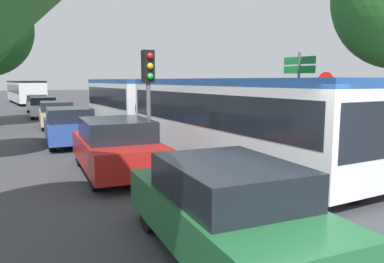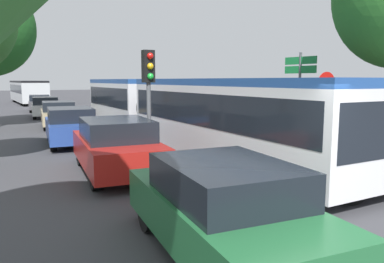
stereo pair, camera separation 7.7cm
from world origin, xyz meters
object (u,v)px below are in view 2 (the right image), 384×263
queued_car_white (45,107)px  queued_car_tan (58,114)px  city_bus_rear (28,90)px  direction_sign_post (300,80)px  articulated_bus (178,107)px  queued_car_green (223,209)px  queued_car_red (116,146)px  no_entry_sign (326,103)px  queued_car_graphite (40,103)px  queued_car_blue (71,126)px  traffic_light (149,83)px

queued_car_white → queued_car_tan: bearing=-175.4°
city_bus_rear → direction_sign_post: direction_sign_post is taller
articulated_bus → queued_car_green: 9.69m
queued_car_tan → queued_car_red: bearing=-176.0°
queued_car_tan → direction_sign_post: direction_sign_post is taller
city_bus_rear → no_entry_sign: size_ratio=4.17×
articulated_bus → direction_sign_post: direction_sign_post is taller
queued_car_green → queued_car_graphite: (-0.08, 28.98, -0.04)m
queued_car_white → queued_car_red: bearing=-175.8°
city_bus_rear → no_entry_sign: bearing=-174.2°
queued_car_white → no_entry_sign: size_ratio=1.48×
direction_sign_post → queued_car_graphite: bearing=-82.2°
queued_car_green → no_entry_sign: bearing=-52.9°
no_entry_sign → direction_sign_post: 2.80m
queued_car_blue → queued_car_white: queued_car_blue is taller
queued_car_green → queued_car_tan: queued_car_green is taller
queued_car_green → queued_car_red: queued_car_red is taller
queued_car_green → queued_car_blue: bearing=5.7°
queued_car_red → queued_car_tan: (-0.05, 11.65, -0.06)m
queued_car_red → no_entry_sign: (6.22, -1.48, 1.11)m
articulated_bus → queued_car_green: bearing=-22.6°
city_bus_rear → queued_car_graphite: city_bus_rear is taller
city_bus_rear → queued_car_blue: size_ratio=2.70×
queued_car_graphite → no_entry_sign: no_entry_sign is taller
city_bus_rear → articulated_bus: bearing=-177.5°
articulated_bus → queued_car_tan: articulated_bus is taller
traffic_light → direction_sign_post: bearing=95.0°
articulated_bus → queued_car_graphite: articulated_bus is taller
city_bus_rear → queued_car_blue: bearing=175.7°
city_bus_rear → traffic_light: bearing=177.9°
city_bus_rear → queued_car_green: 41.01m
queued_car_graphite → queued_car_white: bearing=-177.2°
queued_car_blue → queued_car_red: bearing=-172.8°
queued_car_graphite → direction_sign_post: (7.43, -22.48, 1.87)m
queued_car_blue → queued_car_graphite: size_ratio=1.08×
articulated_bus → queued_car_red: articulated_bus is taller
queued_car_red → traffic_light: size_ratio=1.32×
city_bus_rear → queued_car_white: bearing=176.2°
articulated_bus → queued_car_blue: (-3.82, 2.08, -0.76)m
traffic_light → direction_sign_post: (6.39, 0.88, 0.05)m
queued_car_green → direction_sign_post: bearing=-44.7°
queued_car_graphite → traffic_light: size_ratio=1.18×
direction_sign_post → queued_car_green: bearing=31.0°
traffic_light → queued_car_tan: bearing=-177.6°
articulated_bus → city_bus_rear: articulated_bus is taller
city_bus_rear → queued_car_white: 17.75m
queued_car_blue → direction_sign_post: size_ratio=1.21×
queued_car_tan → direction_sign_post: size_ratio=1.16×
queued_car_red → queued_car_tan: size_ratio=1.08×
queued_car_red → queued_car_blue: size_ratio=1.03×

